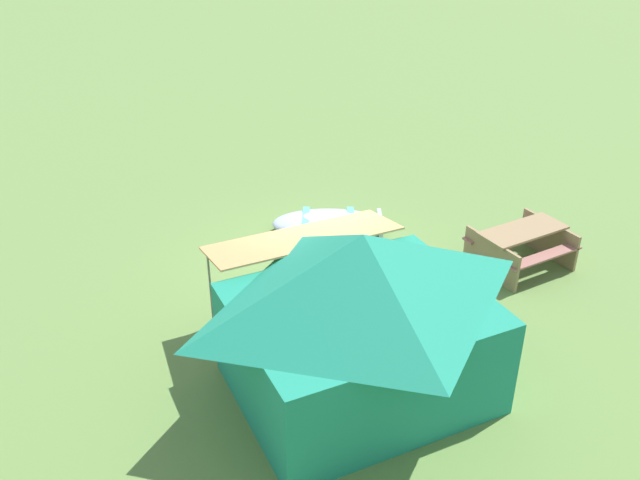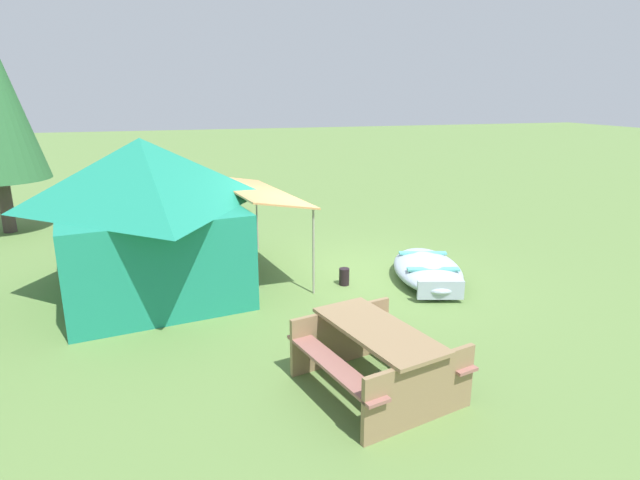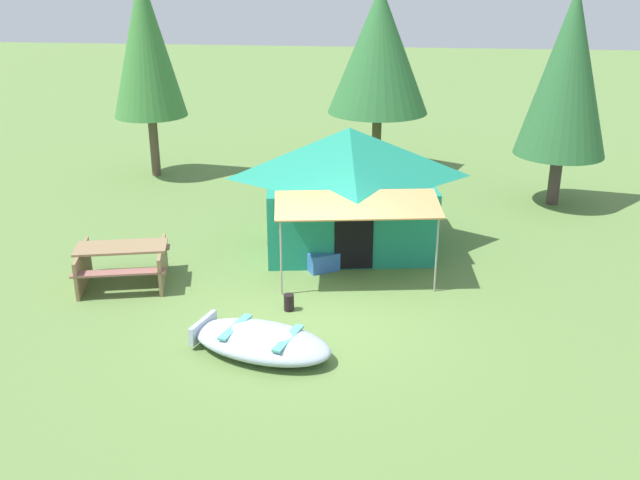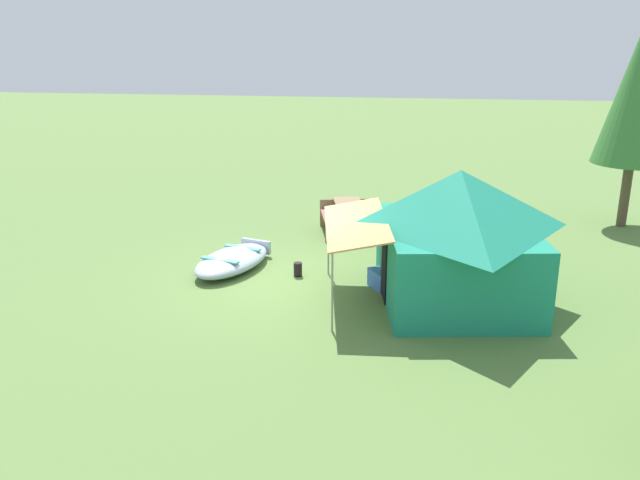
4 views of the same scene
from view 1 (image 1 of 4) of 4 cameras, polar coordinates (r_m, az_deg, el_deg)
The scene contains 6 objects.
ground_plane at distance 12.92m, azimuth -0.10°, elevation -2.59°, with size 80.00×80.00×0.00m, color #5C7C3E.
beached_rowboat at distance 14.16m, azimuth 0.76°, elevation 1.39°, with size 2.55×1.77×0.41m.
canvas_cabin_tent at distance 9.45m, azimuth 3.38°, elevation -6.12°, with size 4.08×4.45×2.57m.
picnic_table at distance 13.42m, azimuth 16.39°, elevation -0.24°, with size 1.97×1.76×0.77m.
cooler_box at distance 11.31m, azimuth 2.66°, elevation -6.63°, with size 0.59×0.35×0.37m, color #3469BD.
fuel_can at distance 12.87m, azimuth 1.81°, elevation -1.96°, with size 0.18×0.18×0.30m, color black.
Camera 1 is at (3.08, 10.58, 6.75)m, focal length 38.49 mm.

